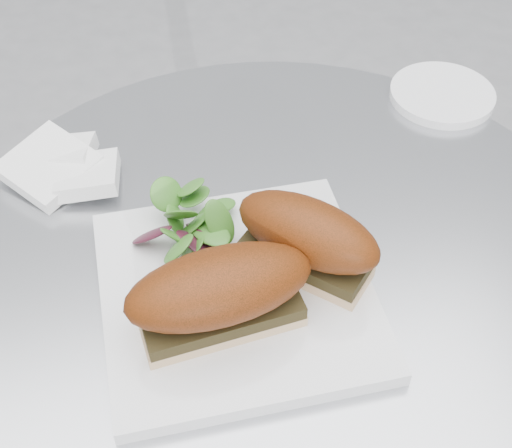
{
  "coord_description": "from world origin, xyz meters",
  "views": [
    {
      "loc": [
        -0.12,
        -0.46,
        1.27
      ],
      "look_at": [
        -0.02,
        0.02,
        0.77
      ],
      "focal_mm": 50.0,
      "sensor_mm": 36.0,
      "label": 1
    }
  ],
  "objects_px": {
    "plate": "(237,293)",
    "saucer": "(442,94)",
    "sandwich_right": "(307,238)",
    "sandwich_left": "(220,293)"
  },
  "relations": [
    {
      "from": "plate",
      "to": "saucer",
      "type": "height_order",
      "value": "plate"
    },
    {
      "from": "plate",
      "to": "saucer",
      "type": "bearing_deg",
      "value": 38.79
    },
    {
      "from": "plate",
      "to": "saucer",
      "type": "relative_size",
      "value": 1.92
    },
    {
      "from": "saucer",
      "to": "plate",
      "type": "bearing_deg",
      "value": -141.21
    },
    {
      "from": "sandwich_left",
      "to": "sandwich_right",
      "type": "distance_m",
      "value": 0.1
    },
    {
      "from": "saucer",
      "to": "sandwich_right",
      "type": "bearing_deg",
      "value": -135.28
    },
    {
      "from": "sandwich_right",
      "to": "sandwich_left",
      "type": "bearing_deg",
      "value": -110.03
    },
    {
      "from": "sandwich_left",
      "to": "saucer",
      "type": "relative_size",
      "value": 1.32
    },
    {
      "from": "plate",
      "to": "sandwich_left",
      "type": "bearing_deg",
      "value": -121.04
    },
    {
      "from": "plate",
      "to": "saucer",
      "type": "distance_m",
      "value": 0.41
    }
  ]
}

